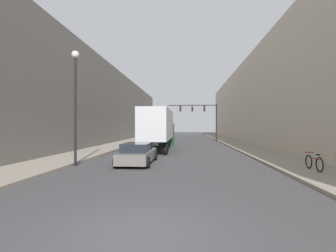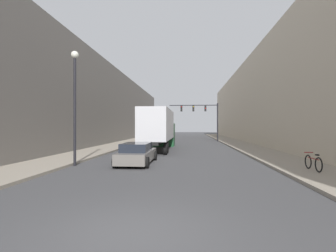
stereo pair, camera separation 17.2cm
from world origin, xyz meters
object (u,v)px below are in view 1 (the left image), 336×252
object	(u,v)px
sedan_car	(138,154)
street_lamp	(75,92)
semi_truck	(159,128)
parked_bicycle	(314,163)
traffic_signal_gantry	(203,114)

from	to	relation	value
sedan_car	street_lamp	bearing A→B (deg)	-161.10
semi_truck	sedan_car	xyz separation A→B (m)	(-0.24, -10.07, -1.53)
street_lamp	parked_bicycle	xyz separation A→B (m)	(12.83, -1.44, -3.82)
semi_truck	sedan_car	bearing A→B (deg)	-91.39
sedan_car	traffic_signal_gantry	xyz separation A→B (m)	(5.47, 25.23, 3.69)
sedan_car	parked_bicycle	size ratio (longest dim) A/B	2.61
street_lamp	semi_truck	bearing A→B (deg)	71.73
sedan_car	traffic_signal_gantry	size ratio (longest dim) A/B	0.63
semi_truck	street_lamp	size ratio (longest dim) A/B	1.82
street_lamp	parked_bicycle	bearing A→B (deg)	-6.39
sedan_car	traffic_signal_gantry	bearing A→B (deg)	77.77
semi_truck	parked_bicycle	xyz separation A→B (m)	(9.11, -12.70, -1.63)
parked_bicycle	sedan_car	bearing A→B (deg)	164.32
semi_truck	traffic_signal_gantry	size ratio (longest dim) A/B	1.62
street_lamp	sedan_car	bearing A→B (deg)	18.90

